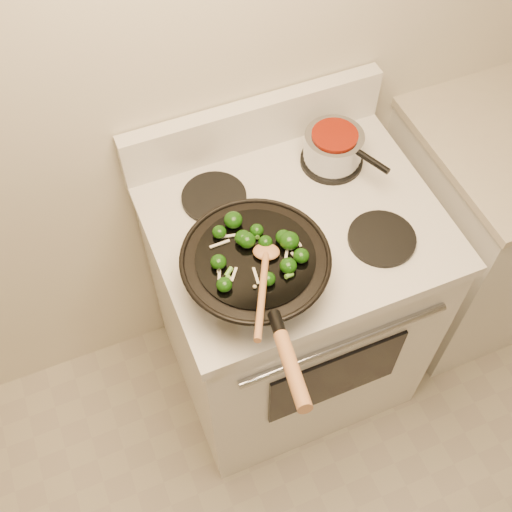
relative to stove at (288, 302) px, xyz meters
name	(u,v)px	position (x,y,z in m)	size (l,w,h in m)	color
stove	(288,302)	(0.00, 0.00, 0.00)	(0.78, 0.67, 1.08)	silver
counter_unit	(507,218)	(0.88, 0.03, -0.01)	(0.79, 0.62, 0.91)	silver
wok	(256,270)	(-0.18, -0.16, 0.52)	(0.36, 0.60, 0.21)	black
stirfry	(259,247)	(-0.17, -0.14, 0.59)	(0.23, 0.23, 0.04)	#113808
wooden_spoon	(264,275)	(-0.19, -0.22, 0.60)	(0.17, 0.28, 0.08)	#AC7043
saucepan	(334,147)	(0.18, 0.15, 0.51)	(0.17, 0.26, 0.10)	#999BA2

